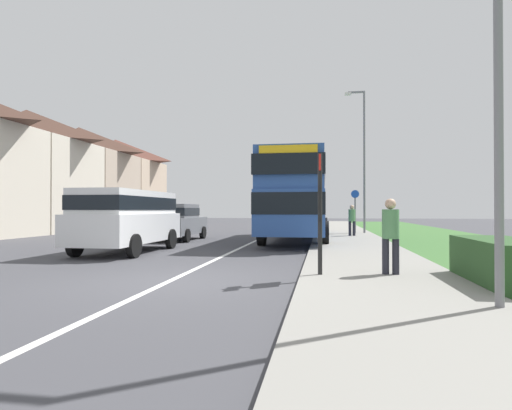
{
  "coord_description": "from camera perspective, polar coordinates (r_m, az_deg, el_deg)",
  "views": [
    {
      "loc": [
        3.06,
        -8.12,
        1.45
      ],
      "look_at": [
        0.75,
        6.34,
        1.6
      ],
      "focal_mm": 29.53,
      "sensor_mm": 36.0,
      "label": 1
    }
  ],
  "objects": [
    {
      "name": "ground_plane",
      "position": [
        8.79,
        -11.62,
        -10.07
      ],
      "size": [
        120.0,
        120.0,
        0.0
      ],
      "primitive_type": "plane",
      "color": "#424247"
    },
    {
      "name": "bus_stop_sign",
      "position": [
        8.71,
        8.66,
        0.01
      ],
      "size": [
        0.09,
        0.52,
        2.6
      ],
      "color": "black",
      "rests_on": "ground_plane"
    },
    {
      "name": "pedestrian_walking_away",
      "position": [
        21.71,
        12.87,
        -1.82
      ],
      "size": [
        0.34,
        0.34,
        1.67
      ],
      "color": "#23232D",
      "rests_on": "ground_plane"
    },
    {
      "name": "parked_car_grey",
      "position": [
        20.03,
        -10.58,
        -2.08
      ],
      "size": [
        1.87,
        4.08,
        1.69
      ],
      "color": "slate",
      "rests_on": "ground_plane"
    },
    {
      "name": "pavement_near_side",
      "position": [
        14.23,
        13.69,
        -6.18
      ],
      "size": [
        3.2,
        68.0,
        0.12
      ],
      "primitive_type": "cube",
      "color": "gray",
      "rests_on": "ground_plane"
    },
    {
      "name": "street_lamp_near",
      "position": [
        7.04,
        29.05,
        20.08
      ],
      "size": [
        1.14,
        0.2,
        6.78
      ],
      "color": "slate",
      "rests_on": "ground_plane"
    },
    {
      "name": "parked_van_white",
      "position": [
        14.84,
        -16.99,
        -1.37
      ],
      "size": [
        2.11,
        4.96,
        2.07
      ],
      "color": "silver",
      "rests_on": "ground_plane"
    },
    {
      "name": "roadside_hedge",
      "position": [
        8.92,
        30.54,
        -6.95
      ],
      "size": [
        1.1,
        2.73,
        0.9
      ],
      "primitive_type": "cube",
      "color": "#2D5128",
      "rests_on": "ground_plane"
    },
    {
      "name": "cycle_route_sign",
      "position": [
        23.99,
        13.28,
        -0.62
      ],
      "size": [
        0.44,
        0.08,
        2.52
      ],
      "color": "slate",
      "rests_on": "ground_plane"
    },
    {
      "name": "street_lamp_mid",
      "position": [
        24.86,
        14.24,
        6.84
      ],
      "size": [
        1.14,
        0.2,
        8.19
      ],
      "color": "slate",
      "rests_on": "ground_plane"
    },
    {
      "name": "pedestrian_at_stop",
      "position": [
        9.06,
        17.76,
        -3.56
      ],
      "size": [
        0.34,
        0.34,
        1.67
      ],
      "color": "#23232D",
      "rests_on": "ground_plane"
    },
    {
      "name": "grass_verge_seaward",
      "position": [
        15.19,
        30.17,
        -5.83
      ],
      "size": [
        6.0,
        68.0,
        0.08
      ],
      "primitive_type": "cube",
      "color": "#3D6B33",
      "rests_on": "ground_plane"
    },
    {
      "name": "double_decker_bus",
      "position": [
        19.69,
        5.64,
        1.43
      ],
      "size": [
        2.8,
        10.88,
        3.7
      ],
      "color": "#284C93",
      "rests_on": "ground_plane"
    },
    {
      "name": "house_terrace_far_side",
      "position": [
        33.42,
        -25.59,
        3.76
      ],
      "size": [
        7.72,
        23.56,
        7.9
      ],
      "color": "beige",
      "rests_on": "ground_plane"
    },
    {
      "name": "lane_marking_centre",
      "position": [
        16.47,
        -1.69,
        -5.62
      ],
      "size": [
        0.14,
        60.0,
        0.01
      ],
      "primitive_type": "cube",
      "color": "silver",
      "rests_on": "ground_plane"
    }
  ]
}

